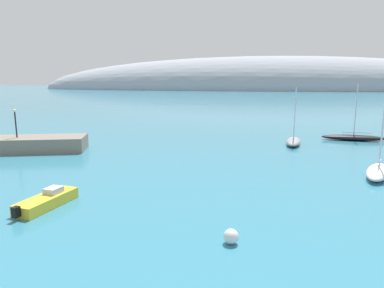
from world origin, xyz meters
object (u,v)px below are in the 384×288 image
object	(u,v)px
mooring_buoy_white	(231,236)
sailboat_white_outer_mooring	(378,171)
sailboat_black_end_of_line	(353,137)
motorboat_yellow_alongside_breakwater	(47,201)
harbor_lamp_post	(15,120)
sailboat_grey_mid_mooring	(293,141)

from	to	relation	value
mooring_buoy_white	sailboat_white_outer_mooring	bearing A→B (deg)	48.90
sailboat_black_end_of_line	motorboat_yellow_alongside_breakwater	xyz separation A→B (m)	(-29.05, -29.40, -0.02)
mooring_buoy_white	harbor_lamp_post	xyz separation A→B (m)	(-25.88, 20.00, 3.46)
sailboat_black_end_of_line	mooring_buoy_white	world-z (taller)	sailboat_black_end_of_line
sailboat_grey_mid_mooring	sailboat_white_outer_mooring	distance (m)	15.13
sailboat_black_end_of_line	mooring_buoy_white	size ratio (longest dim) A/B	10.36
sailboat_white_outer_mooring	mooring_buoy_white	size ratio (longest dim) A/B	13.10
sailboat_grey_mid_mooring	motorboat_yellow_alongside_breakwater	bearing A→B (deg)	-28.87
sailboat_grey_mid_mooring	sailboat_black_end_of_line	bearing A→B (deg)	126.73
sailboat_grey_mid_mooring	mooring_buoy_white	world-z (taller)	sailboat_grey_mid_mooring
sailboat_black_end_of_line	harbor_lamp_post	world-z (taller)	sailboat_black_end_of_line
sailboat_black_end_of_line	mooring_buoy_white	xyz separation A→B (m)	(-16.18, -33.19, -0.03)
sailboat_grey_mid_mooring	mooring_buoy_white	distance (m)	29.69
harbor_lamp_post	sailboat_black_end_of_line	bearing A→B (deg)	17.41
sailboat_white_outer_mooring	motorboat_yellow_alongside_breakwater	bearing A→B (deg)	-42.50
mooring_buoy_white	harbor_lamp_post	distance (m)	32.89
motorboat_yellow_alongside_breakwater	mooring_buoy_white	distance (m)	13.41
sailboat_white_outer_mooring	motorboat_yellow_alongside_breakwater	distance (m)	27.83
sailboat_black_end_of_line	motorboat_yellow_alongside_breakwater	bearing A→B (deg)	50.04
motorboat_yellow_alongside_breakwater	mooring_buoy_white	bearing A→B (deg)	-93.42
sailboat_white_outer_mooring	harbor_lamp_post	distance (m)	39.15
sailboat_grey_mid_mooring	sailboat_black_end_of_line	world-z (taller)	sailboat_black_end_of_line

